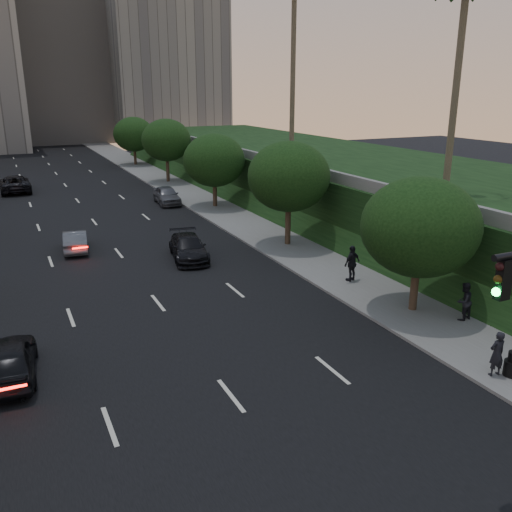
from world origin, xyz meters
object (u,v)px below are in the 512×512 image
sedan_near_right (188,248)px  sedan_far_right (167,195)px  sedan_near_left (10,360)px  sedan_far_left (15,184)px  pedestrian_a (497,354)px  sedan_mid_left (75,241)px  pedestrian_c (352,263)px  pedestrian_b (464,301)px

sedan_near_right → sedan_far_right: sedan_far_right is taller
sedan_near_left → sedan_far_left: bearing=-87.7°
sedan_far_left → pedestrian_a: pedestrian_a is taller
sedan_mid_left → sedan_far_right: size_ratio=0.88×
sedan_near_left → sedan_far_left: sedan_far_left is taller
sedan_far_left → sedan_near_right: size_ratio=1.23×
sedan_far_left → pedestrian_c: bearing=112.0°
sedan_far_left → pedestrian_a: (13.73, -46.03, 0.16)m
pedestrian_a → pedestrian_c: bearing=-89.8°
sedan_near_left → pedestrian_a: 17.09m
sedan_far_left → sedan_far_right: bearing=134.5°
sedan_near_right → pedestrian_b: 16.00m
pedestrian_a → pedestrian_b: (2.59, 4.07, 0.02)m
sedan_near_right → pedestrian_c: bearing=-40.7°
pedestrian_a → sedan_near_right: bearing=-67.4°
sedan_near_left → sedan_far_right: sedan_far_right is taller
sedan_near_left → sedan_near_right: 14.73m
sedan_mid_left → sedan_near_right: bearing=148.6°
sedan_far_left → pedestrian_b: 45.02m
pedestrian_b → pedestrian_c: size_ratio=0.89×
pedestrian_a → sedan_near_left: bearing=-19.2°
pedestrian_a → pedestrian_b: size_ratio=0.97×
sedan_far_left → pedestrian_c: pedestrian_c is taller
sedan_mid_left → sedan_far_left: 23.49m
pedestrian_b → pedestrian_c: (-1.49, 6.23, 0.10)m
sedan_mid_left → sedan_near_right: sedan_near_right is taller
sedan_far_right → pedestrian_c: size_ratio=2.38×
sedan_near_left → sedan_mid_left: bearing=-100.8°
sedan_near_right → pedestrian_c: 10.01m
sedan_near_right → pedestrian_b: size_ratio=2.82×
sedan_mid_left → pedestrian_a: 25.28m
sedan_near_left → sedan_far_left: (1.70, 38.68, 0.09)m
sedan_far_right → pedestrian_c: bearing=-79.3°
sedan_near_left → pedestrian_b: bearing=174.5°
sedan_near_left → sedan_near_right: bearing=-128.8°
sedan_near_left → sedan_far_right: 30.05m
sedan_mid_left → pedestrian_c: size_ratio=2.10×
sedan_near_right → sedan_far_right: bearing=87.8°
sedan_far_right → pedestrian_c: 24.04m
sedan_near_right → sedan_near_left: bearing=-123.9°
pedestrian_b → sedan_far_left: bearing=-77.9°
pedestrian_b → sedan_mid_left: bearing=-62.7°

